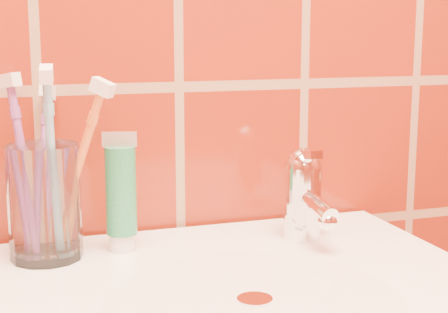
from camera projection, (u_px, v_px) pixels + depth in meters
name	position (u px, v px, depth m)	size (l,w,h in m)	color
glass_tumbler	(45.00, 202.00, 0.80)	(0.08, 0.08, 0.14)	white
toothpaste_tube	(121.00, 196.00, 0.83)	(0.04, 0.04, 0.15)	white
faucet	(304.00, 191.00, 0.88)	(0.05, 0.11, 0.12)	white
toothbrush_0	(43.00, 171.00, 0.83)	(0.05, 0.08, 0.21)	#83428F
toothbrush_1	(52.00, 168.00, 0.77)	(0.03, 0.07, 0.23)	#7DBADE
toothbrush_2	(77.00, 172.00, 0.79)	(0.08, 0.07, 0.22)	orange
toothbrush_3	(25.00, 169.00, 0.79)	(0.05, 0.05, 0.22)	#8A4696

